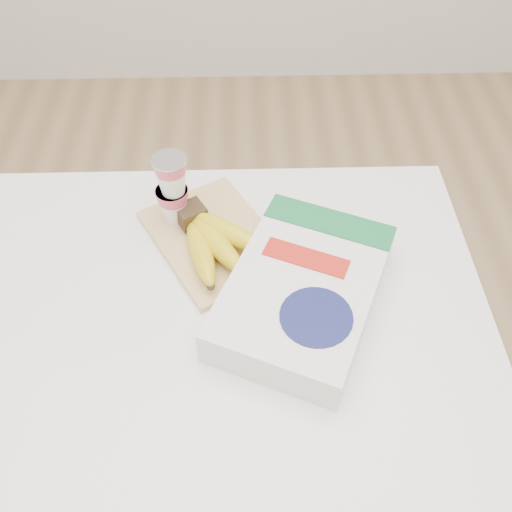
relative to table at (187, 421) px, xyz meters
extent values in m
plane|color=tan|center=(0.00, 0.00, -0.40)|extent=(4.00, 4.00, 0.00)
cube|color=white|center=(0.00, 0.00, 0.00)|extent=(1.06, 0.71, 0.79)
cube|color=#E8BC7F|center=(0.08, 0.16, 0.40)|extent=(0.29, 0.32, 0.01)
cube|color=#382816|center=(0.04, 0.19, 0.43)|extent=(0.06, 0.06, 0.03)
ellipsoid|color=gold|center=(0.06, 0.11, 0.43)|extent=(0.08, 0.18, 0.05)
sphere|color=#382816|center=(0.08, 0.03, 0.43)|extent=(0.01, 0.01, 0.01)
ellipsoid|color=gold|center=(0.08, 0.12, 0.43)|extent=(0.12, 0.17, 0.05)
sphere|color=#382816|center=(0.13, 0.05, 0.43)|extent=(0.01, 0.01, 0.01)
ellipsoid|color=gold|center=(0.10, 0.14, 0.44)|extent=(0.16, 0.14, 0.05)
sphere|color=#382816|center=(0.17, 0.09, 0.44)|extent=(0.01, 0.01, 0.01)
cylinder|color=silver|center=(0.01, 0.20, 0.55)|extent=(0.06, 0.06, 0.00)
cube|color=white|center=(0.22, 0.01, 0.43)|extent=(0.33, 0.38, 0.07)
cube|color=#176A36|center=(0.28, 0.13, 0.47)|extent=(0.22, 0.14, 0.00)
cylinder|color=#151A4F|center=(0.23, -0.06, 0.47)|extent=(0.14, 0.14, 0.00)
cube|color=red|center=(0.23, 0.05, 0.47)|extent=(0.14, 0.09, 0.00)
camera|label=1|loc=(0.13, -0.54, 1.15)|focal=40.00mm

